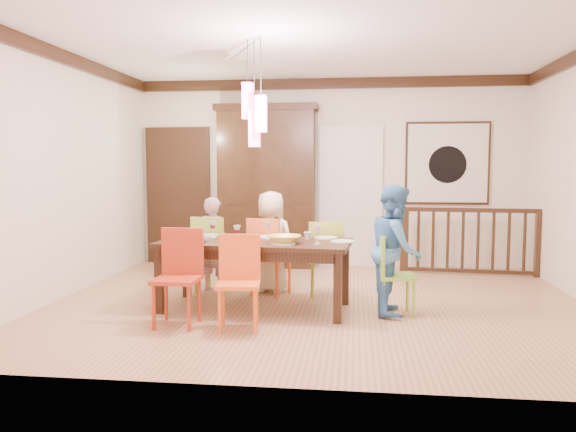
# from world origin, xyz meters

# --- Properties ---
(floor) EXTENTS (6.00, 6.00, 0.00)m
(floor) POSITION_xyz_m (0.00, 0.00, 0.00)
(floor) COLOR #9F714C
(floor) RESTS_ON ground
(ceiling) EXTENTS (6.00, 6.00, 0.00)m
(ceiling) POSITION_xyz_m (0.00, 0.00, 2.90)
(ceiling) COLOR white
(ceiling) RESTS_ON wall_back
(wall_back) EXTENTS (6.00, 0.00, 6.00)m
(wall_back) POSITION_xyz_m (0.00, 2.50, 1.45)
(wall_back) COLOR beige
(wall_back) RESTS_ON floor
(wall_left) EXTENTS (0.00, 5.00, 5.00)m
(wall_left) POSITION_xyz_m (-3.00, 0.00, 1.45)
(wall_left) COLOR beige
(wall_left) RESTS_ON floor
(crown_molding) EXTENTS (6.00, 5.00, 0.16)m
(crown_molding) POSITION_xyz_m (0.00, 0.00, 2.82)
(crown_molding) COLOR black
(crown_molding) RESTS_ON wall_back
(panel_door) EXTENTS (1.04, 0.07, 2.24)m
(panel_door) POSITION_xyz_m (-2.40, 2.45, 1.05)
(panel_door) COLOR black
(panel_door) RESTS_ON wall_back
(white_doorway) EXTENTS (0.97, 0.05, 2.22)m
(white_doorway) POSITION_xyz_m (0.35, 2.46, 1.05)
(white_doorway) COLOR silver
(white_doorway) RESTS_ON wall_back
(painting) EXTENTS (1.25, 0.06, 1.25)m
(painting) POSITION_xyz_m (1.80, 2.46, 1.60)
(painting) COLOR black
(painting) RESTS_ON wall_back
(pendant_cluster) EXTENTS (0.27, 0.21, 1.14)m
(pendant_cluster) POSITION_xyz_m (-0.65, -0.35, 2.11)
(pendant_cluster) COLOR #FF4C82
(pendant_cluster) RESTS_ON ceiling
(dining_table) EXTENTS (2.11, 1.09, 0.75)m
(dining_table) POSITION_xyz_m (-0.65, -0.35, 0.66)
(dining_table) COLOR black
(dining_table) RESTS_ON floor
(chair_far_left) EXTENTS (0.51, 0.51, 0.95)m
(chair_far_left) POSITION_xyz_m (-1.29, 0.39, 0.54)
(chair_far_left) COLOR #9DC639
(chair_far_left) RESTS_ON floor
(chair_far_mid) EXTENTS (0.54, 0.54, 0.94)m
(chair_far_mid) POSITION_xyz_m (-0.59, 0.34, 0.54)
(chair_far_mid) COLOR orange
(chair_far_mid) RESTS_ON floor
(chair_far_right) EXTENTS (0.43, 0.43, 0.91)m
(chair_far_right) POSITION_xyz_m (0.08, 0.37, 0.52)
(chair_far_right) COLOR #A7B739
(chair_far_right) RESTS_ON floor
(chair_near_left) EXTENTS (0.43, 0.43, 0.94)m
(chair_near_left) POSITION_xyz_m (-1.29, -1.09, 0.54)
(chair_near_left) COLOR #AE3217
(chair_near_left) RESTS_ON floor
(chair_near_mid) EXTENTS (0.45, 0.45, 0.89)m
(chair_near_mid) POSITION_xyz_m (-0.67, -1.13, 0.51)
(chair_near_mid) COLOR orange
(chair_near_mid) RESTS_ON floor
(chair_end_right) EXTENTS (0.42, 0.42, 0.83)m
(chair_end_right) POSITION_xyz_m (0.86, -0.39, 0.48)
(chair_end_right) COLOR #86CD3D
(chair_end_right) RESTS_ON floor
(china_hutch) EXTENTS (1.58, 0.46, 2.50)m
(china_hutch) POSITION_xyz_m (-0.94, 2.30, 1.25)
(china_hutch) COLOR black
(china_hutch) RESTS_ON floor
(balustrade) EXTENTS (1.99, 0.25, 0.96)m
(balustrade) POSITION_xyz_m (2.07, 1.95, 0.50)
(balustrade) COLOR black
(balustrade) RESTS_ON floor
(person_far_left) EXTENTS (0.50, 0.41, 1.18)m
(person_far_left) POSITION_xyz_m (-1.32, 0.46, 0.59)
(person_far_left) COLOR #D09EAC
(person_far_left) RESTS_ON floor
(person_far_mid) EXTENTS (0.70, 0.56, 1.25)m
(person_far_mid) POSITION_xyz_m (-0.60, 0.50, 0.63)
(person_far_mid) COLOR beige
(person_far_mid) RESTS_ON floor
(person_end_right) EXTENTS (0.54, 0.68, 1.37)m
(person_end_right) POSITION_xyz_m (0.85, -0.35, 0.68)
(person_end_right) COLOR #4484C0
(person_end_right) RESTS_ON floor
(serving_bowl) EXTENTS (0.35, 0.35, 0.09)m
(serving_bowl) POSITION_xyz_m (-0.31, -0.52, 0.79)
(serving_bowl) COLOR gold
(serving_bowl) RESTS_ON dining_table
(small_bowl) EXTENTS (0.21, 0.21, 0.05)m
(small_bowl) POSITION_xyz_m (-0.86, -0.34, 0.78)
(small_bowl) COLOR white
(small_bowl) RESTS_ON dining_table
(cup_left) EXTENTS (0.14, 0.14, 0.09)m
(cup_left) POSITION_xyz_m (-1.18, -0.51, 0.79)
(cup_left) COLOR silver
(cup_left) RESTS_ON dining_table
(cup_right) EXTENTS (0.09, 0.09, 0.09)m
(cup_right) POSITION_xyz_m (-0.09, -0.22, 0.79)
(cup_right) COLOR silver
(cup_right) RESTS_ON dining_table
(plate_far_left) EXTENTS (0.26, 0.26, 0.01)m
(plate_far_left) POSITION_xyz_m (-1.28, -0.00, 0.76)
(plate_far_left) COLOR white
(plate_far_left) RESTS_ON dining_table
(plate_far_mid) EXTENTS (0.26, 0.26, 0.01)m
(plate_far_mid) POSITION_xyz_m (-0.61, -0.06, 0.76)
(plate_far_mid) COLOR white
(plate_far_mid) RESTS_ON dining_table
(plate_far_right) EXTENTS (0.26, 0.26, 0.01)m
(plate_far_right) POSITION_xyz_m (0.10, -0.06, 0.76)
(plate_far_right) COLOR white
(plate_far_right) RESTS_ON dining_table
(plate_near_left) EXTENTS (0.26, 0.26, 0.01)m
(plate_near_left) POSITION_xyz_m (-1.37, -0.64, 0.76)
(plate_near_left) COLOR white
(plate_near_left) RESTS_ON dining_table
(plate_near_mid) EXTENTS (0.26, 0.26, 0.01)m
(plate_near_mid) POSITION_xyz_m (-0.32, -0.60, 0.76)
(plate_near_mid) COLOR white
(plate_near_mid) RESTS_ON dining_table
(plate_end_right) EXTENTS (0.26, 0.26, 0.01)m
(plate_end_right) POSITION_xyz_m (0.30, -0.34, 0.76)
(plate_end_right) COLOR white
(plate_end_right) RESTS_ON dining_table
(wine_glass_a) EXTENTS (0.08, 0.08, 0.19)m
(wine_glass_a) POSITION_xyz_m (-1.17, -0.15, 0.84)
(wine_glass_a) COLOR #590C19
(wine_glass_a) RESTS_ON dining_table
(wine_glass_b) EXTENTS (0.08, 0.08, 0.19)m
(wine_glass_b) POSITION_xyz_m (-0.54, -0.18, 0.84)
(wine_glass_b) COLOR silver
(wine_glass_b) RESTS_ON dining_table
(wine_glass_c) EXTENTS (0.08, 0.08, 0.19)m
(wine_glass_c) POSITION_xyz_m (-0.80, -0.58, 0.84)
(wine_glass_c) COLOR #590C19
(wine_glass_c) RESTS_ON dining_table
(wine_glass_d) EXTENTS (0.08, 0.08, 0.19)m
(wine_glass_d) POSITION_xyz_m (0.04, -0.53, 0.84)
(wine_glass_d) COLOR silver
(wine_glass_d) RESTS_ON dining_table
(napkin) EXTENTS (0.18, 0.14, 0.01)m
(napkin) POSITION_xyz_m (-0.67, -0.70, 0.76)
(napkin) COLOR #D83359
(napkin) RESTS_ON dining_table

